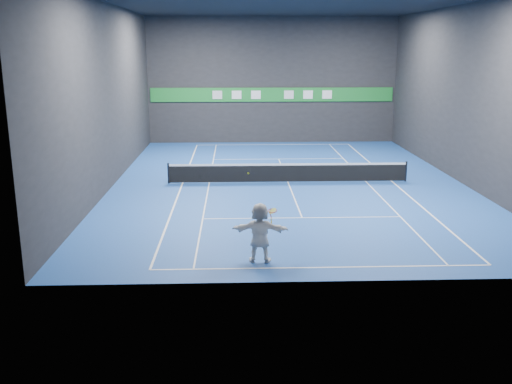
{
  "coord_description": "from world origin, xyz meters",
  "views": [
    {
      "loc": [
        -2.75,
        -28.89,
        6.85
      ],
      "look_at": [
        -1.97,
        -7.89,
        1.5
      ],
      "focal_mm": 40.0,
      "sensor_mm": 36.0,
      "label": 1
    }
  ],
  "objects_px": {
    "player": "(260,233)",
    "tennis_ball": "(248,173)",
    "tennis_net": "(288,172)",
    "tennis_racket": "(272,212)"
  },
  "relations": [
    {
      "from": "tennis_net",
      "to": "tennis_ball",
      "type": "bearing_deg",
      "value": -101.69
    },
    {
      "from": "player",
      "to": "tennis_net",
      "type": "height_order",
      "value": "player"
    },
    {
      "from": "player",
      "to": "tennis_racket",
      "type": "height_order",
      "value": "player"
    },
    {
      "from": "tennis_ball",
      "to": "tennis_net",
      "type": "height_order",
      "value": "tennis_ball"
    },
    {
      "from": "tennis_net",
      "to": "tennis_racket",
      "type": "xyz_separation_m",
      "value": [
        -1.57,
        -11.23,
        1.13
      ]
    },
    {
      "from": "player",
      "to": "tennis_net",
      "type": "distance_m",
      "value": 11.45
    },
    {
      "from": "tennis_ball",
      "to": "tennis_racket",
      "type": "height_order",
      "value": "tennis_ball"
    },
    {
      "from": "player",
      "to": "tennis_ball",
      "type": "relative_size",
      "value": 32.02
    },
    {
      "from": "player",
      "to": "tennis_ball",
      "type": "xyz_separation_m",
      "value": [
        -0.37,
        -0.04,
        1.99
      ]
    },
    {
      "from": "player",
      "to": "tennis_racket",
      "type": "relative_size",
      "value": 3.51
    }
  ]
}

